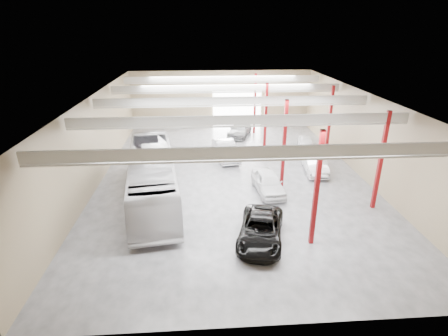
{
  "coord_description": "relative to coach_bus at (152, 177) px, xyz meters",
  "views": [
    {
      "loc": [
        -2.59,
        -27.22,
        12.06
      ],
      "look_at": [
        -0.94,
        -3.26,
        2.2
      ],
      "focal_mm": 28.0,
      "sensor_mm": 36.0,
      "label": 1
    }
  ],
  "objects": [
    {
      "name": "depot_shell",
      "position": [
        6.33,
        4.2,
        3.11
      ],
      "size": [
        22.12,
        32.12,
        7.06
      ],
      "color": "#47484C",
      "rests_on": "ground"
    },
    {
      "name": "coach_bus",
      "position": [
        0.0,
        0.0,
        0.0
      ],
      "size": [
        4.95,
        13.7,
        3.73
      ],
      "primitive_type": "imported",
      "rotation": [
        0.0,
        0.0,
        0.14
      ],
      "color": "silver",
      "rests_on": "ground"
    },
    {
      "name": "black_sedan",
      "position": [
        7.03,
        -5.86,
        -1.1
      ],
      "size": [
        3.78,
        5.93,
        1.52
      ],
      "primitive_type": "imported",
      "rotation": [
        0.0,
        0.0,
        -0.24
      ],
      "color": "black",
      "rests_on": "ground"
    },
    {
      "name": "car_row_a",
      "position": [
        8.69,
        0.72,
        -1.06
      ],
      "size": [
        2.34,
        4.89,
        1.61
      ],
      "primitive_type": "imported",
      "rotation": [
        0.0,
        0.0,
        0.09
      ],
      "color": "white",
      "rests_on": "ground"
    },
    {
      "name": "car_row_b",
      "position": [
        5.94,
        8.22,
        -1.01
      ],
      "size": [
        2.6,
        5.4,
        1.71
      ],
      "primitive_type": "imported",
      "rotation": [
        0.0,
        0.0,
        0.16
      ],
      "color": "silver",
      "rests_on": "ground"
    },
    {
      "name": "car_row_c",
      "position": [
        8.17,
        15.72,
        -1.1
      ],
      "size": [
        3.74,
        5.68,
        1.53
      ],
      "primitive_type": "imported",
      "rotation": [
        0.0,
        0.0,
        -0.33
      ],
      "color": "slate",
      "rests_on": "ground"
    },
    {
      "name": "car_right_near",
      "position": [
        13.54,
        4.43,
        -1.07
      ],
      "size": [
        2.21,
        4.98,
        1.59
      ],
      "primitive_type": "imported",
      "rotation": [
        0.0,
        0.0,
        -0.11
      ],
      "color": "silver",
      "rests_on": "ground"
    },
    {
      "name": "car_right_far",
      "position": [
        14.49,
        10.37,
        -1.2
      ],
      "size": [
        2.3,
        4.14,
        1.33
      ],
      "primitive_type": "imported",
      "rotation": [
        0.0,
        0.0,
        -0.2
      ],
      "color": "white",
      "rests_on": "ground"
    }
  ]
}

